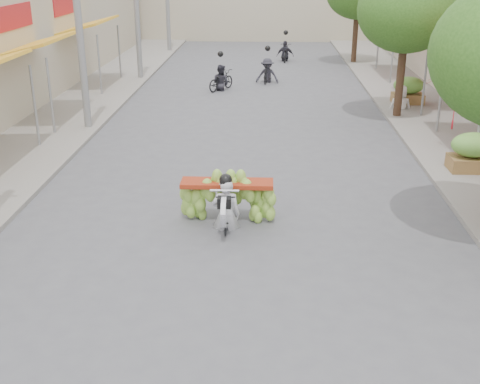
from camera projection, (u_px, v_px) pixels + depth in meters
name	position (u px, v px, depth m)	size (l,w,h in m)	color
ground	(220.00, 346.00, 9.12)	(120.00, 120.00, 0.00)	#4F4F54
sidewalk_left	(69.00, 107.00, 23.34)	(4.00, 60.00, 0.12)	gray
sidewalk_right	(434.00, 111.00, 22.76)	(4.00, 60.00, 0.12)	gray
utility_pole_mid	(77.00, 7.00, 19.03)	(0.60, 0.24, 8.00)	slate
street_tree_mid	(407.00, 11.00, 20.54)	(3.40, 3.40, 5.25)	#3A2719
produce_crate_mid	(474.00, 149.00, 16.05)	(1.20, 0.88, 1.16)	brown
produce_crate_far	(409.00, 88.00, 23.49)	(1.20, 0.88, 1.16)	brown
banana_motorbike	(227.00, 194.00, 13.02)	(2.20, 1.74, 2.10)	black
market_umbrella	(460.00, 73.00, 17.03)	(2.37, 2.37, 1.66)	#A81621
pedestrian	(402.00, 85.00, 22.57)	(0.88, 0.53, 1.77)	white
bg_motorbike_a	(221.00, 73.00, 26.29)	(1.33, 1.65, 1.95)	black
bg_motorbike_b	(267.00, 65.00, 27.86)	(1.13, 1.77, 1.95)	black
bg_motorbike_c	(285.00, 47.00, 33.63)	(1.01, 1.65, 1.95)	black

